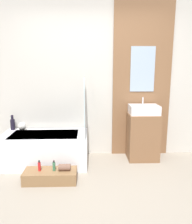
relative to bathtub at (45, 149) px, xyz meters
name	(u,v)px	position (x,y,z in m)	size (l,w,h in m)	color
ground_plane	(95,206)	(0.78, -1.16, -0.25)	(12.00, 12.00, 0.00)	gray
wall_tiled_back	(93,81)	(0.78, 0.42, 1.05)	(4.20, 0.06, 2.60)	beige
wall_wood_accent	(142,81)	(1.61, 0.37, 1.06)	(0.99, 0.04, 2.60)	brown
bathtub	(45,149)	(0.00, 0.00, 0.00)	(1.36, 0.73, 0.49)	white
glass_shower_screen	(85,106)	(0.65, -0.04, 0.70)	(0.01, 0.61, 0.91)	silver
wooden_step_bench	(50,176)	(0.18, -0.60, -0.17)	(0.71, 0.29, 0.16)	olive
vanity_cabinet	(143,137)	(1.61, 0.14, 0.14)	(0.50, 0.41, 0.78)	brown
sink	(144,110)	(1.61, 0.14, 0.61)	(0.47, 0.35, 0.27)	white
vase_tall_dark	(13,124)	(-0.59, 0.28, 0.35)	(0.08, 0.08, 0.25)	black
vase_round_light	(22,126)	(-0.42, 0.25, 0.31)	(0.14, 0.14, 0.14)	silver
bottle_soap_primary	(39,166)	(0.04, -0.60, -0.02)	(0.04, 0.04, 0.15)	red
bottle_soap_secondary	(54,166)	(0.23, -0.60, -0.02)	(0.04, 0.04, 0.14)	#38704C
towel_roll	(65,167)	(0.38, -0.60, -0.04)	(0.09, 0.09, 0.16)	brown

